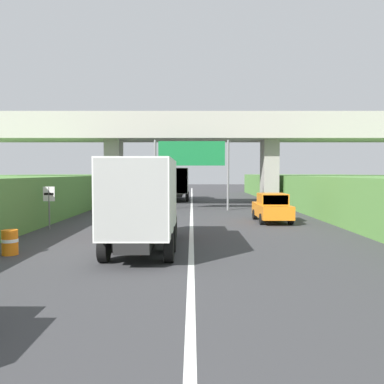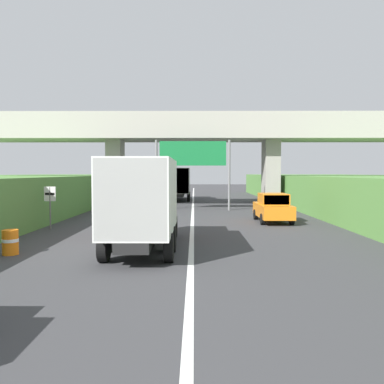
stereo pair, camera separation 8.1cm
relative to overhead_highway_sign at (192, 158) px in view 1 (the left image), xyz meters
The scene contains 8 objects.
lane_centre_stripe 4.98m from the overhead_highway_sign, 90.00° to the right, with size 0.20×95.21×0.01m, color white.
overpass_bridge 4.50m from the overhead_highway_sign, 90.00° to the left, with size 40.00×4.80×8.01m.
overhead_highway_sign is the anchor object (origin of this frame).
speed_limit_sign 13.07m from the overhead_highway_sign, 125.29° to the right, with size 0.60×0.08×2.23m.
truck_red 15.98m from the overhead_highway_sign, 96.51° to the right, with size 2.44×7.30×3.44m.
truck_blue 11.73m from the overhead_highway_sign, 97.65° to the left, with size 2.44×7.30×3.44m.
car_orange 9.40m from the overhead_highway_sign, 57.00° to the right, with size 1.86×4.10×1.72m.
construction_barrel_2 18.41m from the overhead_highway_sign, 111.14° to the right, with size 0.57×0.57×0.90m.
Camera 1 is at (0.03, -0.38, 2.95)m, focal length 36.87 mm.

